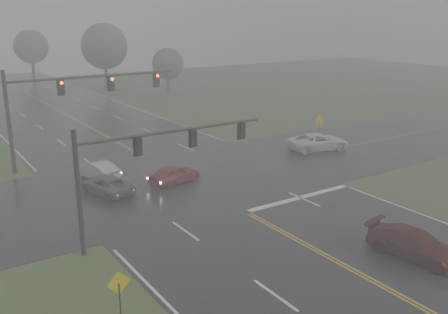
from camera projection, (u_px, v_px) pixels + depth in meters
main_road at (199, 187)px, 35.36m from camera, size 18.00×160.00×0.02m
cross_street at (185, 179)px, 36.96m from camera, size 120.00×14.00×0.02m
stop_bar at (300, 198)px, 33.27m from camera, size 8.50×0.50×0.01m
sedan_maroon at (413, 257)px, 25.19m from camera, size 2.82×5.15×1.41m
sedan_red at (175, 183)px, 36.12m from camera, size 4.19×2.40×1.34m
sedan_silver at (97, 179)px, 37.15m from camera, size 2.59×4.27×1.33m
car_grey at (107, 194)px, 34.08m from camera, size 3.06×4.75×1.22m
pickup_white at (318, 150)px, 44.87m from camera, size 5.95×3.74×1.53m
signal_gantry_near at (141, 158)px, 25.98m from camera, size 11.10×0.29×6.56m
signal_gantry_far at (64, 97)px, 39.19m from camera, size 13.90×0.40×7.89m
sign_diamond_west at (119, 289)px, 19.28m from camera, size 0.98×0.08×2.35m
sign_diamond_east at (319, 124)px, 46.34m from camera, size 1.19×0.09×2.86m
tree_ne_a at (104, 46)px, 77.68m from camera, size 7.12×7.12×10.46m
tree_e_near at (168, 64)px, 74.72m from camera, size 4.73×4.73×6.94m
tree_n_far at (31, 47)px, 91.24m from camera, size 6.17×6.17×9.06m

